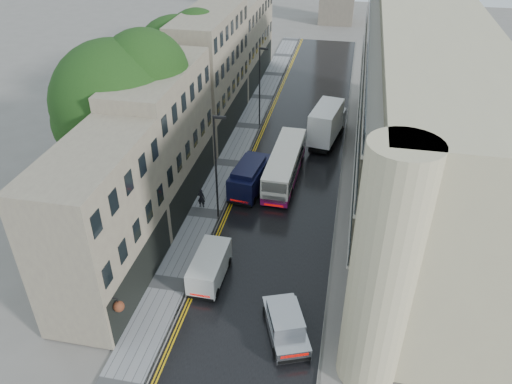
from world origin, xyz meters
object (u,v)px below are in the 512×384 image
at_px(tree_far, 179,76).
at_px(pedestrian, 201,198).
at_px(lamp_post_near, 216,169).
at_px(cream_bus, 267,180).
at_px(tree_near, 120,124).
at_px(silver_hatchback, 276,348).
at_px(white_van, 189,281).
at_px(white_lorry, 312,128).
at_px(navy_van, 231,186).
at_px(lamp_post_far, 260,88).

xyz_separation_m(tree_far, pedestrian, (5.83, -13.01, -5.27)).
bearing_deg(tree_far, lamp_post_near, -61.90).
xyz_separation_m(cream_bus, pedestrian, (-4.82, -3.14, -0.42)).
xyz_separation_m(tree_near, tree_far, (0.30, 13.00, -0.72)).
bearing_deg(silver_hatchback, white_van, 126.62).
height_order(white_lorry, silver_hatchback, white_lorry).
xyz_separation_m(silver_hatchback, lamp_post_near, (-6.71, 12.54, 3.56)).
xyz_separation_m(cream_bus, silver_hatchback, (3.56, -16.71, -0.50)).
xyz_separation_m(white_lorry, pedestrian, (-7.65, -12.51, -1.06)).
distance_m(cream_bus, pedestrian, 5.77).
xyz_separation_m(silver_hatchback, navy_van, (-6.31, 15.18, 0.55)).
distance_m(tree_near, white_lorry, 19.24).
bearing_deg(tree_near, white_lorry, 42.19).
bearing_deg(white_van, lamp_post_far, 91.79).
xyz_separation_m(silver_hatchback, white_van, (-6.31, 4.01, 0.15)).
distance_m(navy_van, lamp_post_far, 14.97).
xyz_separation_m(white_lorry, silver_hatchback, (0.73, -26.08, -1.14)).
height_order(pedestrian, lamp_post_far, lamp_post_far).
height_order(silver_hatchback, pedestrian, pedestrian).
relative_size(cream_bus, lamp_post_near, 1.15).
distance_m(silver_hatchback, white_van, 7.48).
bearing_deg(tree_far, navy_van, -55.28).
distance_m(tree_far, lamp_post_far, 8.38).
xyz_separation_m(white_van, lamp_post_far, (-0.44, 25.86, 3.27)).
relative_size(cream_bus, navy_van, 1.81).
bearing_deg(lamp_post_far, lamp_post_near, -79.61).
distance_m(tree_far, pedestrian, 15.20).
xyz_separation_m(tree_near, cream_bus, (10.95, 3.13, -5.57)).
height_order(cream_bus, white_van, cream_bus).
relative_size(white_lorry, pedestrian, 4.54).
distance_m(white_lorry, white_van, 22.78).
bearing_deg(cream_bus, pedestrian, -145.32).
xyz_separation_m(lamp_post_near, lamp_post_far, (-0.04, 17.33, -0.14)).
height_order(tree_near, white_lorry, tree_near).
height_order(cream_bus, navy_van, navy_van).
distance_m(white_van, lamp_post_near, 9.19).
relative_size(silver_hatchback, lamp_post_far, 0.54).
relative_size(silver_hatchback, lamp_post_near, 0.53).
relative_size(tree_near, white_lorry, 1.83).
bearing_deg(white_van, tree_near, 131.41).
relative_size(tree_near, cream_bus, 1.40).
relative_size(tree_far, lamp_post_near, 1.44).
distance_m(tree_near, cream_bus, 12.68).
bearing_deg(tree_near, navy_van, 11.02).
bearing_deg(silver_hatchback, lamp_post_near, 97.23).
bearing_deg(lamp_post_far, navy_van, -78.03).
distance_m(white_lorry, navy_van, 12.26).
distance_m(tree_far, cream_bus, 15.31).
distance_m(pedestrian, lamp_post_far, 16.72).
distance_m(tree_near, white_van, 13.92).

